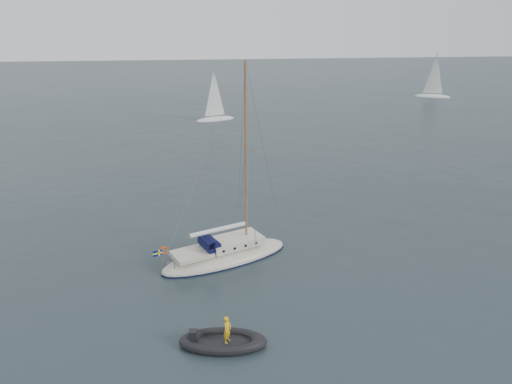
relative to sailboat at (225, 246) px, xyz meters
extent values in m
plane|color=black|center=(3.45, -1.65, -1.00)|extent=(300.00, 300.00, 0.00)
ellipsoid|color=beige|center=(0.00, 0.00, -0.86)|extent=(8.85, 2.75, 1.47)
cube|color=#F0E3CF|center=(0.69, 0.00, 0.16)|extent=(3.54, 1.87, 0.54)
cube|color=beige|center=(-2.36, 0.00, 0.00)|extent=(2.36, 1.87, 0.25)
cylinder|color=black|center=(-1.13, 0.00, 0.43)|extent=(0.94, 1.62, 0.94)
cube|color=black|center=(-1.33, 0.00, 0.62)|extent=(0.44, 1.62, 0.39)
cylinder|color=brown|center=(1.57, 0.00, 5.78)|extent=(0.15, 0.15, 11.80)
cylinder|color=brown|center=(1.57, 0.00, 6.37)|extent=(0.05, 2.16, 0.05)
cylinder|color=brown|center=(-0.49, 0.00, 1.21)|extent=(4.13, 0.10, 0.10)
cylinder|color=silver|center=(-0.49, 0.00, 1.26)|extent=(3.84, 0.28, 0.28)
cylinder|color=gray|center=(-3.94, 0.00, 0.42)|extent=(0.04, 2.16, 0.04)
torus|color=#DE3B00|center=(-3.98, 0.59, 0.42)|extent=(0.53, 0.10, 0.53)
cylinder|color=brown|center=(-4.28, 0.00, 0.32)|extent=(0.03, 0.03, 0.88)
cube|color=#07165A|center=(-4.57, 0.00, 0.62)|extent=(0.59, 0.02, 0.37)
cube|color=yellow|center=(-4.57, 0.00, 0.62)|extent=(0.61, 0.03, 0.09)
cube|color=yellow|center=(-4.47, 0.00, 0.62)|extent=(0.09, 0.03, 0.39)
cylinder|color=black|center=(-0.59, 0.94, 0.16)|extent=(0.18, 0.06, 0.18)
cylinder|color=black|center=(-0.59, -0.94, 0.16)|extent=(0.18, 0.06, 0.18)
cylinder|color=black|center=(0.19, 0.94, 0.16)|extent=(0.18, 0.06, 0.18)
cylinder|color=black|center=(0.19, -0.94, 0.16)|extent=(0.18, 0.06, 0.18)
cylinder|color=black|center=(0.98, 0.94, 0.16)|extent=(0.18, 0.06, 0.18)
cylinder|color=black|center=(0.98, -0.94, 0.16)|extent=(0.18, 0.06, 0.18)
cylinder|color=black|center=(1.77, 0.94, 0.16)|extent=(0.18, 0.06, 0.18)
cylinder|color=black|center=(1.77, -0.94, 0.16)|extent=(0.18, 0.06, 0.18)
cube|color=#56555B|center=(-2.66, -0.42, -0.90)|extent=(1.49, 0.61, 0.09)
cube|color=black|center=(-0.69, -8.95, -0.85)|extent=(2.67, 1.11, 0.13)
cube|color=black|center=(-2.14, -8.95, -0.50)|extent=(0.39, 0.39, 0.67)
imported|color=yellow|center=(-0.47, -8.95, -0.10)|extent=(0.52, 0.61, 1.41)
ellipsoid|color=silver|center=(1.28, 45.17, -0.95)|extent=(6.10, 2.03, 1.02)
cylinder|color=gray|center=(1.28, 45.17, 3.06)|extent=(0.10, 0.10, 7.12)
cone|color=silver|center=(1.23, 45.17, 3.06)|extent=(3.25, 3.25, 6.61)
ellipsoid|color=silver|center=(43.45, 61.80, -0.95)|extent=(6.59, 2.20, 1.10)
cylinder|color=gray|center=(43.45, 61.80, 3.39)|extent=(0.11, 0.11, 7.69)
cone|color=silver|center=(43.39, 61.80, 3.39)|extent=(3.52, 3.52, 7.14)
camera|label=1|loc=(-1.53, -29.30, 14.28)|focal=35.00mm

